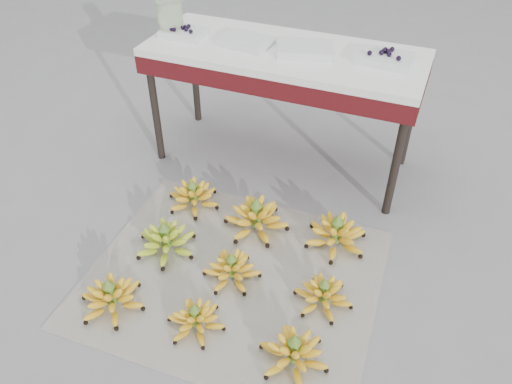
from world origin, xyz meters
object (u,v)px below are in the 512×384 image
at_px(bunch_mid_center, 232,269).
at_px(bunch_mid_right, 323,295).
at_px(tray_far_left, 183,32).
at_px(tray_right, 305,50).
at_px(bunch_back_center, 256,218).
at_px(tray_left, 246,41).
at_px(bunch_front_left, 112,297).
at_px(newspaper_mat, 234,277).
at_px(vendor_table, 284,64).
at_px(bunch_mid_left, 166,241).
at_px(bunch_back_right, 336,234).
at_px(bunch_back_left, 193,196).
at_px(glass_jar, 170,18).
at_px(bunch_front_right, 294,353).
at_px(bunch_front_center, 196,319).
at_px(tray_far_right, 385,58).

relative_size(bunch_mid_center, bunch_mid_right, 0.98).
relative_size(tray_far_left, tray_right, 0.75).
bearing_deg(bunch_back_center, tray_left, 115.52).
distance_m(bunch_front_left, tray_left, 1.40).
bearing_deg(newspaper_mat, bunch_mid_right, 0.78).
relative_size(vendor_table, tray_right, 4.68).
bearing_deg(bunch_mid_left, tray_far_left, 119.06).
xyz_separation_m(bunch_back_right, tray_left, (-0.67, 0.54, 0.63)).
distance_m(tray_far_left, tray_right, 0.66).
bearing_deg(tray_left, bunch_back_left, -98.55).
relative_size(bunch_mid_left, tray_right, 1.08).
xyz_separation_m(newspaper_mat, bunch_back_center, (-0.02, 0.33, 0.07)).
height_order(bunch_mid_right, glass_jar, glass_jar).
relative_size(bunch_front_right, glass_jar, 1.96).
distance_m(bunch_mid_center, vendor_table, 1.09).
xyz_separation_m(bunch_mid_right, tray_right, (-0.41, 0.91, 0.64)).
relative_size(vendor_table, tray_left, 5.23).
bearing_deg(bunch_mid_left, bunch_back_right, 34.18).
height_order(bunch_mid_right, tray_right, tray_right).
bearing_deg(newspaper_mat, tray_right, 90.16).
bearing_deg(bunch_front_center, bunch_mid_center, 75.30).
bearing_deg(bunch_back_left, bunch_mid_right, -13.10).
relative_size(bunch_back_left, tray_right, 1.05).
bearing_deg(tray_far_left, bunch_mid_center, -53.66).
height_order(bunch_mid_center, tray_far_right, tray_far_right).
distance_m(bunch_front_center, tray_left, 1.39).
distance_m(bunch_front_center, bunch_back_center, 0.63).
relative_size(bunch_front_right, tray_left, 1.22).
distance_m(bunch_front_center, tray_far_right, 1.47).
relative_size(bunch_mid_center, tray_far_left, 1.29).
bearing_deg(glass_jar, tray_far_left, -6.09).
distance_m(bunch_mid_right, bunch_back_center, 0.54).
bearing_deg(vendor_table, bunch_mid_right, -60.62).
bearing_deg(newspaper_mat, bunch_front_left, -139.67).
xyz_separation_m(bunch_mid_center, tray_far_left, (-0.66, 0.90, 0.64)).
bearing_deg(tray_far_left, bunch_front_right, -48.80).
xyz_separation_m(bunch_mid_center, bunch_back_center, (-0.02, 0.34, 0.01)).
height_order(bunch_front_center, tray_left, tray_left).
xyz_separation_m(bunch_front_left, bunch_back_left, (0.01, 0.71, -0.00)).
height_order(bunch_front_center, bunch_mid_left, bunch_mid_left).
bearing_deg(bunch_back_left, glass_jar, 135.03).
height_order(bunch_front_center, bunch_front_right, bunch_front_right).
height_order(bunch_mid_left, tray_right, tray_right).
bearing_deg(tray_far_left, vendor_table, 4.15).
bearing_deg(bunch_front_right, bunch_front_left, -159.92).
height_order(bunch_mid_center, tray_left, tray_left).
bearing_deg(bunch_mid_left, tray_far_right, 60.88).
relative_size(bunch_back_left, bunch_back_center, 1.00).
bearing_deg(tray_right, glass_jar, -178.69).
height_order(bunch_front_center, bunch_back_right, bunch_back_right).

